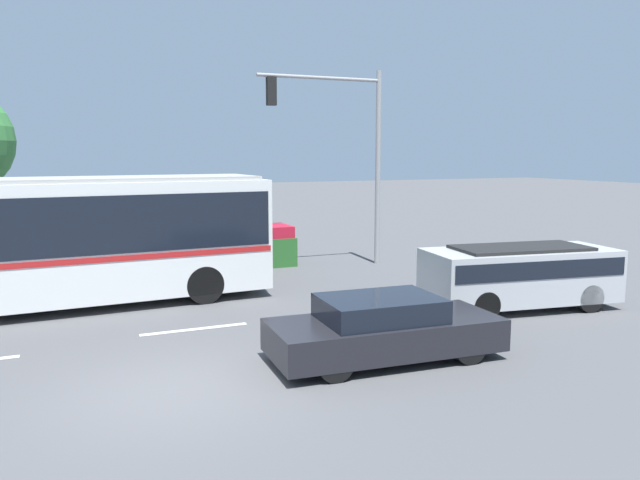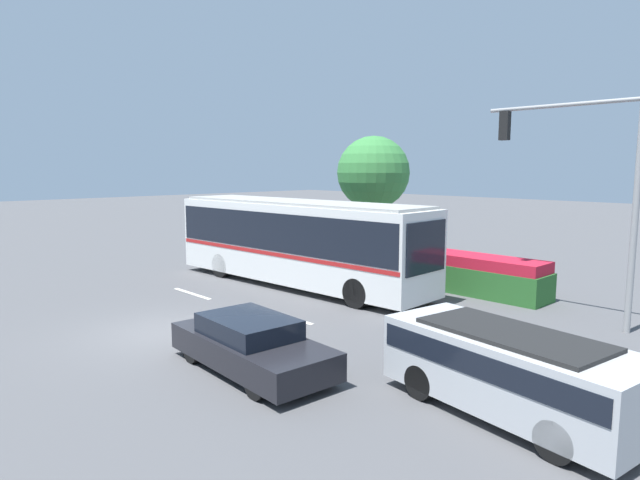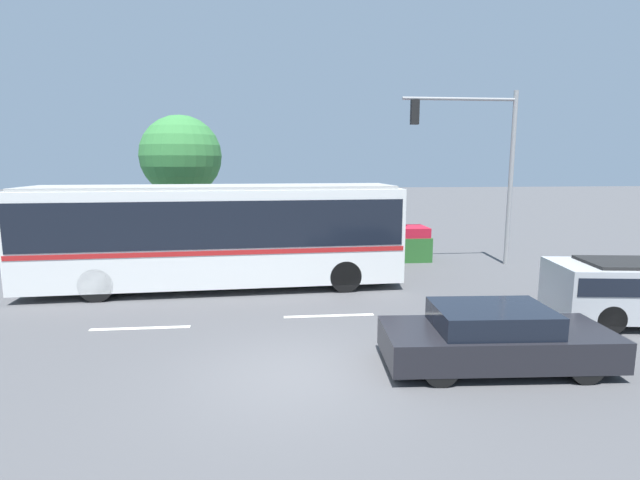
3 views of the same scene
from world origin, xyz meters
name	(u,v)px [view 2 (image 2 of 3)]	position (x,y,z in m)	size (l,w,h in m)	color
ground_plane	(166,332)	(0.00, 0.00, 0.00)	(140.00, 140.00, 0.00)	#4C4C4F
city_bus	(297,237)	(-2.14, 6.77, 1.88)	(11.89, 3.11, 3.31)	silver
sedan_foreground	(251,345)	(4.00, 0.01, 0.60)	(4.52, 2.04, 1.23)	black
suv_left_lane	(511,366)	(9.14, 2.15, 0.93)	(5.05, 2.56, 1.59)	#B2B5B7
traffic_light_pole	(595,175)	(7.83, 9.32, 4.38)	(4.51, 0.24, 6.74)	gray
flowering_hedge	(453,271)	(2.50, 10.59, 0.69)	(7.17, 1.52, 1.40)	#286028
street_tree_left	(373,173)	(-4.49, 13.99, 4.31)	(3.67, 3.67, 6.17)	brown
lane_stripe_near	(192,294)	(-3.62, 2.96, 0.01)	(2.40, 0.16, 0.01)	silver
lane_stripe_mid	(286,316)	(1.11, 3.47, 0.01)	(2.40, 0.16, 0.01)	silver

